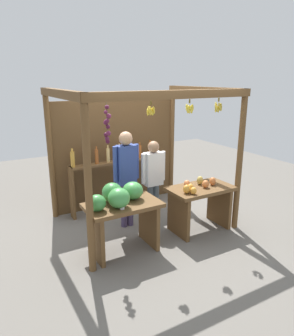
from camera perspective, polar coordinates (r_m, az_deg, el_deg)
ground_plane at (r=5.94m, az=-0.98°, el=-9.57°), size 12.00×12.00×0.00m
market_stall at (r=5.87m, az=-3.16°, el=4.66°), size 2.77×2.14×2.40m
fruit_counter_left at (r=4.71m, az=-4.82°, el=-6.92°), size 1.16×0.68×1.07m
fruit_counter_right at (r=5.50m, az=9.46°, el=-5.46°), size 1.11×0.64×0.93m
bottle_shelf_unit at (r=6.21m, az=-5.97°, el=-0.47°), size 1.77×0.22×1.34m
vendor_man at (r=5.42m, az=-3.75°, el=-0.46°), size 0.48×0.23×1.70m
vendor_woman at (r=5.66m, az=1.14°, el=-1.22°), size 0.48×0.20×1.50m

